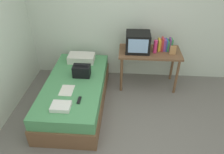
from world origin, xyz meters
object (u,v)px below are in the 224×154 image
object	(u,v)px
magazine	(67,90)
folded_towel	(61,106)
bed	(75,93)
handbag	(81,71)
remote_dark	(79,100)
book_row	(165,45)
pillow	(81,58)
desk	(149,56)
picture_frame	(173,50)
tv	(138,42)
water_bottle	(155,47)

from	to	relation	value
magazine	folded_towel	distance (m)	0.42
bed	magazine	distance (m)	0.38
handbag	remote_dark	distance (m)	0.69
book_row	folded_towel	bearing A→B (deg)	-138.12
pillow	remote_dark	world-z (taller)	pillow
bed	remote_dark	distance (m)	0.60
desk	picture_frame	world-z (taller)	picture_frame
pillow	remote_dark	size ratio (longest dim) A/B	3.24
book_row	pillow	xyz separation A→B (m)	(-1.59, -0.09, -0.30)
tv	magazine	xyz separation A→B (m)	(-1.14, -0.97, -0.44)
picture_frame	pillow	world-z (taller)	picture_frame
magazine	folded_towel	bearing A→B (deg)	-86.88
picture_frame	pillow	size ratio (longest dim) A/B	0.34
magazine	bed	bearing A→B (deg)	76.65
handbag	folded_towel	xyz separation A→B (m)	(-0.14, -0.86, -0.07)
picture_frame	handbag	size ratio (longest dim) A/B	0.57
handbag	magazine	world-z (taller)	handbag
desk	folded_towel	world-z (taller)	desk
desk	tv	bearing A→B (deg)	-177.28
water_bottle	pillow	xyz separation A→B (m)	(-1.40, 0.04, -0.31)
magazine	book_row	bearing A→B (deg)	32.35
water_bottle	handbag	bearing A→B (deg)	-159.73
handbag	remote_dark	bearing A→B (deg)	-82.90
desk	water_bottle	xyz separation A→B (m)	(0.08, -0.06, 0.22)
bed	folded_towel	xyz separation A→B (m)	(-0.04, -0.68, 0.29)
tv	bed	bearing A→B (deg)	-146.86
water_bottle	pillow	world-z (taller)	water_bottle
folded_towel	bed	bearing A→B (deg)	86.58
picture_frame	folded_towel	world-z (taller)	picture_frame
tv	pillow	distance (m)	1.14
pillow	folded_towel	bearing A→B (deg)	-91.50
desk	tv	distance (m)	0.37
desk	water_bottle	size ratio (longest dim) A/B	4.73
picture_frame	magazine	size ratio (longest dim) A/B	0.59
water_bottle	book_row	size ratio (longest dim) A/B	0.93
desk	pillow	size ratio (longest dim) A/B	2.30
bed	remote_dark	world-z (taller)	remote_dark
book_row	folded_towel	size ratio (longest dim) A/B	0.94
desk	handbag	world-z (taller)	desk
tv	pillow	bearing A→B (deg)	-179.61
book_row	magazine	distance (m)	1.99
desk	picture_frame	bearing A→B (deg)	-14.90
book_row	folded_towel	xyz separation A→B (m)	(-1.63, -1.46, -0.34)
handbag	remote_dark	xyz separation A→B (m)	(0.08, -0.68, -0.09)
bed	handbag	bearing A→B (deg)	60.33
tv	book_row	xyz separation A→B (m)	(0.52, 0.08, -0.07)
bed	magazine	xyz separation A→B (m)	(-0.06, -0.27, 0.26)
tv	folded_towel	distance (m)	1.82
magazine	pillow	bearing A→B (deg)	86.50
tv	folded_towel	xyz separation A→B (m)	(-1.11, -1.38, -0.41)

